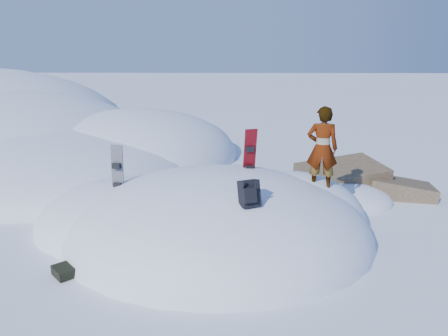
{
  "coord_description": "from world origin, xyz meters",
  "views": [
    {
      "loc": [
        0.32,
        -9.19,
        4.23
      ],
      "look_at": [
        0.13,
        0.3,
        1.54
      ],
      "focal_mm": 35.0,
      "sensor_mm": 36.0,
      "label": 1
    }
  ],
  "objects_px": {
    "person": "(322,148)",
    "snowboard_red": "(249,160)",
    "backpack": "(249,194)",
    "snowboard_dark": "(118,178)"
  },
  "relations": [
    {
      "from": "person",
      "to": "snowboard_red",
      "type": "bearing_deg",
      "value": -0.98
    },
    {
      "from": "snowboard_red",
      "to": "backpack",
      "type": "xyz_separation_m",
      "value": [
        -0.08,
        -2.17,
        -0.08
      ]
    },
    {
      "from": "snowboard_red",
      "to": "snowboard_dark",
      "type": "height_order",
      "value": "snowboard_red"
    },
    {
      "from": "snowboard_red",
      "to": "person",
      "type": "distance_m",
      "value": 1.7
    },
    {
      "from": "snowboard_dark",
      "to": "backpack",
      "type": "xyz_separation_m",
      "value": [
        2.96,
        -1.73,
        0.23
      ]
    },
    {
      "from": "snowboard_red",
      "to": "snowboard_dark",
      "type": "relative_size",
      "value": 1.02
    },
    {
      "from": "backpack",
      "to": "person",
      "type": "distance_m",
      "value": 2.55
    },
    {
      "from": "snowboard_red",
      "to": "backpack",
      "type": "height_order",
      "value": "snowboard_red"
    },
    {
      "from": "snowboard_red",
      "to": "person",
      "type": "xyz_separation_m",
      "value": [
        1.63,
        -0.32,
        0.38
      ]
    },
    {
      "from": "snowboard_red",
      "to": "snowboard_dark",
      "type": "bearing_deg",
      "value": 170.24
    }
  ]
}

